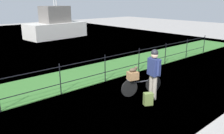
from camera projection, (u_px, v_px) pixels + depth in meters
name	position (u px, v px, depth m)	size (l,w,h in m)	color
ground_plane	(130.00, 109.00, 6.84)	(60.00, 60.00, 0.00)	#9E9993
grass_strip	(68.00, 79.00, 9.42)	(27.00, 2.40, 0.03)	#38702D
harbor_water	(1.00, 46.00, 16.24)	(30.00, 30.00, 0.00)	#60849E
iron_fence	(84.00, 71.00, 8.38)	(18.04, 0.04, 1.11)	black
bicycle_main	(141.00, 86.00, 7.84)	(1.54, 0.48, 0.61)	black
wooden_crate	(133.00, 76.00, 7.58)	(0.34, 0.27, 0.27)	olive
terrier_dog	(134.00, 70.00, 7.53)	(0.32, 0.21, 0.18)	#4C3D2D
cyclist_person	(154.00, 70.00, 7.33)	(0.36, 0.52, 1.68)	gray
backpack_on_paving	(148.00, 99.00, 7.07)	(0.28, 0.18, 0.40)	olive
moored_boat_near	(56.00, 26.00, 19.93)	(5.37, 2.87, 4.33)	silver
moored_boat_far	(58.00, 27.00, 20.72)	(4.80, 2.83, 3.99)	#336656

